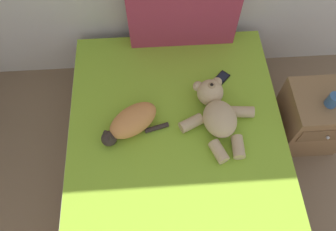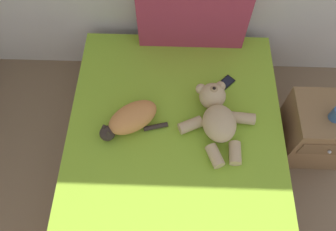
{
  "view_description": "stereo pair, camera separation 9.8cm",
  "coord_description": "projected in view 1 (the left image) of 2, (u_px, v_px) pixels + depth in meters",
  "views": [
    {
      "loc": [
        1.53,
        2.57,
        2.36
      ],
      "look_at": [
        1.6,
        3.58,
        0.53
      ],
      "focal_mm": 34.2,
      "sensor_mm": 36.0,
      "label": 1
    },
    {
      "loc": [
        1.63,
        2.57,
        2.36
      ],
      "look_at": [
        1.6,
        3.58,
        0.53
      ],
      "focal_mm": 34.2,
      "sensor_mm": 36.0,
      "label": 2
    }
  ],
  "objects": [
    {
      "name": "cat",
      "position": [
        131.0,
        122.0,
        2.04
      ],
      "size": [
        0.43,
        0.35,
        0.15
      ],
      "color": "#D18447",
      "rests_on": "bed"
    },
    {
      "name": "nightstand",
      "position": [
        312.0,
        118.0,
        2.37
      ],
      "size": [
        0.45,
        0.42,
        0.55
      ],
      "color": "olive",
      "rests_on": "ground_plane"
    },
    {
      "name": "mug",
      "position": [
        333.0,
        100.0,
        2.07
      ],
      "size": [
        0.12,
        0.08,
        0.09
      ],
      "color": "#33598C",
      "rests_on": "nightstand"
    },
    {
      "name": "bed",
      "position": [
        178.0,
        168.0,
        2.22
      ],
      "size": [
        1.47,
        2.09,
        0.48
      ],
      "color": "olive",
      "rests_on": "ground_plane"
    },
    {
      "name": "teddy_bear",
      "position": [
        217.0,
        112.0,
        2.07
      ],
      "size": [
        0.51,
        0.59,
        0.19
      ],
      "color": "tan",
      "rests_on": "bed"
    },
    {
      "name": "patterned_cushion",
      "position": [
        183.0,
        16.0,
        2.27
      ],
      "size": [
        0.78,
        0.13,
        0.47
      ],
      "color": "#A5334C",
      "rests_on": "bed"
    },
    {
      "name": "cell_phone",
      "position": [
        220.0,
        79.0,
        2.29
      ],
      "size": [
        0.15,
        0.16,
        0.01
      ],
      "color": "black",
      "rests_on": "bed"
    }
  ]
}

